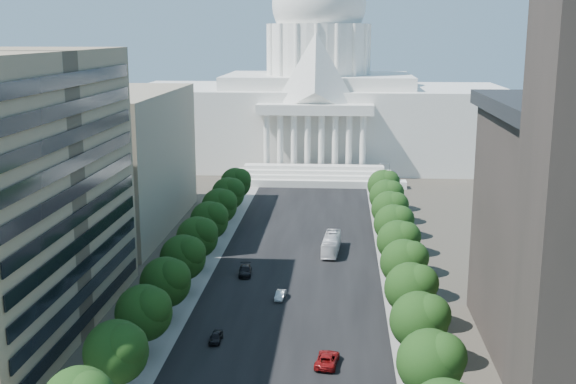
% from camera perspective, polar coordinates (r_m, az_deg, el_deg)
% --- Properties ---
extents(road_asphalt, '(30.00, 260.00, 0.01)m').
position_cam_1_polar(road_asphalt, '(148.19, 1.10, -4.10)').
color(road_asphalt, black).
rests_on(road_asphalt, ground).
extents(sidewalk_left, '(8.00, 260.00, 0.02)m').
position_cam_1_polar(sidewalk_left, '(150.37, -6.16, -3.93)').
color(sidewalk_left, gray).
rests_on(sidewalk_left, ground).
extents(sidewalk_right, '(8.00, 260.00, 0.02)m').
position_cam_1_polar(sidewalk_right, '(148.43, 8.47, -4.21)').
color(sidewalk_right, gray).
rests_on(sidewalk_right, ground).
extents(capitol, '(120.00, 56.00, 73.00)m').
position_cam_1_polar(capitol, '(237.86, 2.39, 7.11)').
color(capitol, white).
rests_on(capitol, ground).
extents(office_block_left_far, '(38.00, 52.00, 30.00)m').
position_cam_1_polar(office_block_left_far, '(163.96, -15.68, 2.44)').
color(office_block_left_far, gray).
rests_on(office_block_left_far, ground).
extents(tree_l_b, '(7.79, 7.60, 9.97)m').
position_cam_1_polar(tree_l_b, '(87.44, -13.28, -12.10)').
color(tree_l_b, '#33261C').
rests_on(tree_l_b, ground).
extents(tree_l_c, '(7.79, 7.60, 9.97)m').
position_cam_1_polar(tree_l_c, '(98.00, -11.18, -9.24)').
color(tree_l_c, '#33261C').
rests_on(tree_l_c, ground).
extents(tree_l_d, '(7.79, 7.60, 9.97)m').
position_cam_1_polar(tree_l_d, '(108.86, -9.52, -6.93)').
color(tree_l_d, '#33261C').
rests_on(tree_l_d, ground).
extents(tree_l_e, '(7.79, 7.60, 9.97)m').
position_cam_1_polar(tree_l_e, '(119.94, -8.17, -5.04)').
color(tree_l_e, '#33261C').
rests_on(tree_l_e, ground).
extents(tree_l_f, '(7.79, 7.60, 9.97)m').
position_cam_1_polar(tree_l_f, '(131.18, -7.06, -3.47)').
color(tree_l_f, '#33261C').
rests_on(tree_l_f, ground).
extents(tree_l_g, '(7.79, 7.60, 9.97)m').
position_cam_1_polar(tree_l_g, '(142.54, -6.13, -2.15)').
color(tree_l_g, '#33261C').
rests_on(tree_l_g, ground).
extents(tree_l_h, '(7.79, 7.60, 9.97)m').
position_cam_1_polar(tree_l_h, '(154.00, -5.34, -1.03)').
color(tree_l_h, '#33261C').
rests_on(tree_l_h, ground).
extents(tree_l_i, '(7.79, 7.60, 9.97)m').
position_cam_1_polar(tree_l_i, '(165.54, -4.66, -0.06)').
color(tree_l_i, '#33261C').
rests_on(tree_l_i, ground).
extents(tree_l_j, '(7.79, 7.60, 9.97)m').
position_cam_1_polar(tree_l_j, '(177.13, -4.07, 0.79)').
color(tree_l_j, '#33261C').
rests_on(tree_l_j, ground).
extents(tree_r_b, '(7.79, 7.60, 9.97)m').
position_cam_1_polar(tree_r_b, '(84.39, 11.41, -12.94)').
color(tree_r_b, '#33261C').
rests_on(tree_r_b, ground).
extents(tree_r_c, '(7.79, 7.60, 9.97)m').
position_cam_1_polar(tree_r_c, '(95.29, 10.53, -9.85)').
color(tree_r_c, '#33261C').
rests_on(tree_r_c, ground).
extents(tree_r_d, '(7.79, 7.60, 9.97)m').
position_cam_1_polar(tree_r_d, '(106.43, 9.84, -7.40)').
color(tree_r_d, '#33261C').
rests_on(tree_r_d, ground).
extents(tree_r_e, '(7.79, 7.60, 9.97)m').
position_cam_1_polar(tree_r_e, '(117.74, 9.29, -5.42)').
color(tree_r_e, '#33261C').
rests_on(tree_r_e, ground).
extents(tree_r_f, '(7.79, 7.60, 9.97)m').
position_cam_1_polar(tree_r_f, '(129.17, 8.84, -3.78)').
color(tree_r_f, '#33261C').
rests_on(tree_r_f, ground).
extents(tree_r_g, '(7.79, 7.60, 9.97)m').
position_cam_1_polar(tree_r_g, '(140.69, 8.46, -2.42)').
color(tree_r_g, '#33261C').
rests_on(tree_r_g, ground).
extents(tree_r_h, '(7.79, 7.60, 9.97)m').
position_cam_1_polar(tree_r_h, '(152.29, 8.14, -1.25)').
color(tree_r_h, '#33261C').
rests_on(tree_r_h, ground).
extents(tree_r_i, '(7.79, 7.60, 9.97)m').
position_cam_1_polar(tree_r_i, '(163.95, 7.87, -0.26)').
color(tree_r_i, '#33261C').
rests_on(tree_r_i, ground).
extents(tree_r_j, '(7.79, 7.60, 9.97)m').
position_cam_1_polar(tree_r_j, '(175.65, 7.63, 0.61)').
color(tree_r_j, '#33261C').
rests_on(tree_r_j, ground).
extents(streetlight_b, '(2.61, 0.44, 9.00)m').
position_cam_1_polar(streetlight_b, '(94.98, 11.52, -10.39)').
color(streetlight_b, gray).
rests_on(streetlight_b, ground).
extents(streetlight_c, '(2.61, 0.44, 9.00)m').
position_cam_1_polar(streetlight_c, '(118.27, 10.03, -5.69)').
color(streetlight_c, gray).
rests_on(streetlight_c, ground).
extents(streetlight_d, '(2.61, 0.44, 9.00)m').
position_cam_1_polar(streetlight_d, '(142.13, 9.05, -2.55)').
color(streetlight_d, gray).
rests_on(streetlight_d, ground).
extents(streetlight_e, '(2.61, 0.44, 9.00)m').
position_cam_1_polar(streetlight_e, '(166.33, 8.36, -0.31)').
color(streetlight_e, gray).
rests_on(streetlight_e, ground).
extents(streetlight_f, '(2.61, 0.44, 9.00)m').
position_cam_1_polar(streetlight_f, '(190.74, 7.84, 1.35)').
color(streetlight_f, gray).
rests_on(streetlight_f, ground).
extents(car_dark_a, '(1.65, 3.98, 1.35)m').
position_cam_1_polar(car_dark_a, '(103.36, -5.72, -11.35)').
color(car_dark_a, black).
rests_on(car_dark_a, ground).
extents(car_silver, '(1.74, 4.13, 1.33)m').
position_cam_1_polar(car_silver, '(118.14, -0.61, -8.16)').
color(car_silver, '#B4B8BC').
rests_on(car_silver, ground).
extents(car_red, '(3.47, 6.15, 1.62)m').
position_cam_1_polar(car_red, '(96.38, 3.11, -13.05)').
color(car_red, maroon).
rests_on(car_red, ground).
extents(car_dark_b, '(2.68, 5.64, 1.59)m').
position_cam_1_polar(car_dark_b, '(129.51, -3.41, -6.23)').
color(car_dark_b, black).
rests_on(car_dark_b, ground).
extents(city_bus, '(3.80, 12.56, 3.45)m').
position_cam_1_polar(city_bus, '(142.16, 3.44, -4.12)').
color(city_bus, silver).
rests_on(city_bus, ground).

